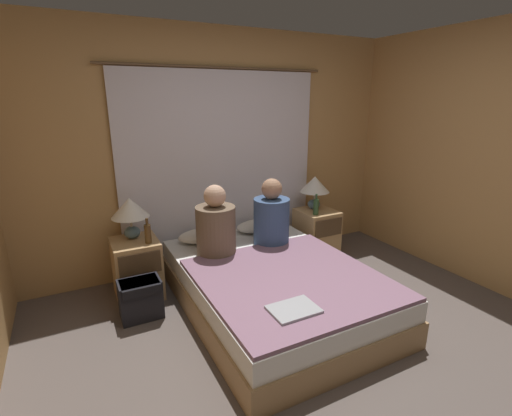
% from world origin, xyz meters
% --- Properties ---
extents(ground_plane, '(16.00, 16.00, 0.00)m').
position_xyz_m(ground_plane, '(0.00, 0.00, 0.00)').
color(ground_plane, '#564C47').
extents(wall_back, '(4.24, 0.06, 2.50)m').
position_xyz_m(wall_back, '(0.00, 2.06, 1.25)').
color(wall_back, tan).
rests_on(wall_back, ground_plane).
extents(curtain_panel, '(2.39, 0.03, 2.11)m').
position_xyz_m(curtain_panel, '(0.00, 2.00, 1.05)').
color(curtain_panel, silver).
rests_on(curtain_panel, ground_plane).
extents(bed, '(1.47, 2.10, 0.39)m').
position_xyz_m(bed, '(0.00, 0.89, 0.19)').
color(bed, '#99754C').
rests_on(bed, ground_plane).
extents(nightstand_left, '(0.41, 0.45, 0.55)m').
position_xyz_m(nightstand_left, '(-1.03, 1.65, 0.28)').
color(nightstand_left, tan).
rests_on(nightstand_left, ground_plane).
extents(nightstand_right, '(0.41, 0.45, 0.55)m').
position_xyz_m(nightstand_right, '(1.03, 1.65, 0.28)').
color(nightstand_right, tan).
rests_on(nightstand_right, ground_plane).
extents(lamp_left, '(0.34, 0.34, 0.39)m').
position_xyz_m(lamp_left, '(-1.03, 1.72, 0.83)').
color(lamp_left, slate).
rests_on(lamp_left, nightstand_left).
extents(lamp_right, '(0.34, 0.34, 0.39)m').
position_xyz_m(lamp_right, '(1.03, 1.72, 0.83)').
color(lamp_right, slate).
rests_on(lamp_right, nightstand_right).
extents(pillow_left, '(0.54, 0.32, 0.12)m').
position_xyz_m(pillow_left, '(-0.32, 1.74, 0.45)').
color(pillow_left, silver).
rests_on(pillow_left, bed).
extents(pillow_right, '(0.54, 0.32, 0.12)m').
position_xyz_m(pillow_right, '(0.32, 1.74, 0.45)').
color(pillow_right, silver).
rests_on(pillow_right, bed).
extents(blanket_on_bed, '(1.41, 1.45, 0.03)m').
position_xyz_m(blanket_on_bed, '(0.00, 0.60, 0.41)').
color(blanket_on_bed, slate).
rests_on(blanket_on_bed, bed).
extents(person_left_in_bed, '(0.37, 0.37, 0.67)m').
position_xyz_m(person_left_in_bed, '(-0.34, 1.37, 0.67)').
color(person_left_in_bed, brown).
rests_on(person_left_in_bed, bed).
extents(person_right_in_bed, '(0.36, 0.36, 0.67)m').
position_xyz_m(person_right_in_bed, '(0.25, 1.37, 0.67)').
color(person_right_in_bed, '#38517A').
rests_on(person_right_in_bed, bed).
extents(beer_bottle_on_left_stand, '(0.06, 0.06, 0.23)m').
position_xyz_m(beer_bottle_on_left_stand, '(-0.92, 1.54, 0.65)').
color(beer_bottle_on_left_stand, '#513819').
rests_on(beer_bottle_on_left_stand, nightstand_left).
extents(beer_bottle_on_right_stand, '(0.06, 0.06, 0.23)m').
position_xyz_m(beer_bottle_on_right_stand, '(0.92, 1.54, 0.65)').
color(beer_bottle_on_right_stand, '#2D4C28').
rests_on(beer_bottle_on_right_stand, nightstand_right).
extents(laptop_on_bed, '(0.33, 0.24, 0.02)m').
position_xyz_m(laptop_on_bed, '(-0.24, 0.18, 0.43)').
color(laptop_on_bed, '#9EA0A5').
rests_on(laptop_on_bed, blanket_on_bed).
extents(backpack_on_floor, '(0.34, 0.26, 0.34)m').
position_xyz_m(backpack_on_floor, '(-1.08, 1.26, 0.19)').
color(backpack_on_floor, black).
rests_on(backpack_on_floor, ground_plane).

